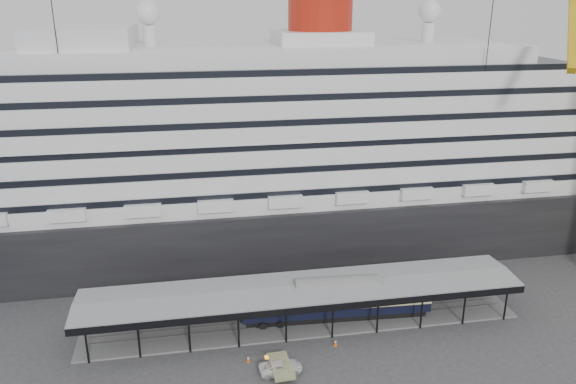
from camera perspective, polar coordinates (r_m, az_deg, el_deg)
The scene contains 8 objects.
ground at distance 70.65m, azimuth 2.34°, elevation -15.16°, with size 200.00×200.00×0.00m, color #353538.
cruise_ship at distance 92.35m, azimuth -1.77°, elevation 5.73°, with size 130.00×30.00×43.90m.
platform_canopy at distance 73.50m, azimuth 1.51°, elevation -11.47°, with size 56.00×9.18×5.30m.
port_truck at distance 65.73m, azimuth -0.74°, elevation -17.38°, with size 2.25×4.89×1.36m, color silver.
pullman_carriage at distance 74.15m, azimuth 4.94°, elevation -10.77°, with size 24.69×4.50×24.11m.
traffic_cone_left at distance 67.63m, azimuth -4.07°, elevation -16.56°, with size 0.41×0.41×0.77m.
traffic_cone_mid at distance 66.72m, azimuth -0.37°, elevation -17.04°, with size 0.53×0.53×0.82m.
traffic_cone_right at distance 70.31m, azimuth 4.84°, elevation -15.00°, with size 0.51×0.51×0.82m.
Camera 1 is at (-13.07, -56.85, 39.85)m, focal length 35.00 mm.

